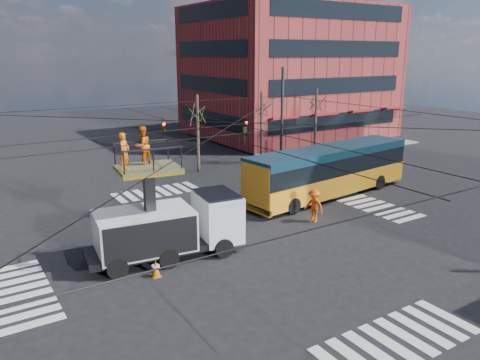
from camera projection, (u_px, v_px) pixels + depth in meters
name	position (u px, v px, depth m)	size (l,w,h in m)	color
ground	(235.00, 240.00, 23.37)	(120.00, 120.00, 0.00)	black
sidewalk_ne	(296.00, 138.00, 51.34)	(18.00, 18.00, 0.12)	slate
crosswalks	(235.00, 240.00, 23.37)	(22.40, 22.40, 0.02)	silver
building_ne	(288.00, 72.00, 52.44)	(20.06, 16.06, 14.00)	maroon
overhead_network	(230.00, 155.00, 22.54)	(24.24, 24.24, 8.00)	#2D2D30
tree_a	(197.00, 113.00, 35.74)	(2.00, 2.00, 6.00)	#382B21
tree_b	(262.00, 108.00, 38.85)	(2.00, 2.00, 6.00)	#382B21
tree_c	(316.00, 104.00, 41.96)	(2.00, 2.00, 6.00)	#382B21
utility_truck	(168.00, 215.00, 21.02)	(7.23, 3.34, 6.00)	black
city_bus	(329.00, 170.00, 30.28)	(12.99, 3.97, 3.20)	orange
traffic_cone	(156.00, 268.00, 19.47)	(0.36, 0.36, 0.74)	#CF6008
worker_ground	(163.00, 242.00, 20.78)	(1.06, 0.44, 1.80)	#FF5110
flagger	(314.00, 206.00, 25.69)	(1.21, 0.69, 1.87)	#E14E0E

